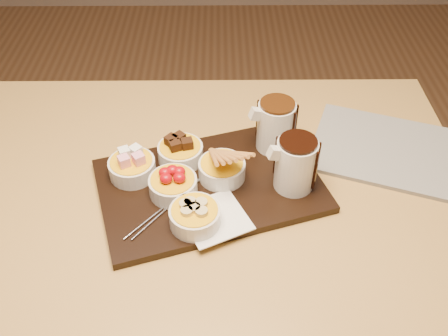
{
  "coord_description": "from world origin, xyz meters",
  "views": [
    {
      "loc": [
        0.05,
        -0.78,
        1.51
      ],
      "look_at": [
        0.06,
        -0.02,
        0.81
      ],
      "focal_mm": 40.0,
      "sensor_mm": 36.0,
      "label": 1
    }
  ],
  "objects_px": {
    "dining_table": "(198,212)",
    "serving_board": "(210,186)",
    "bowl_strawberries": "(173,186)",
    "pitcher_milk_chocolate": "(276,126)",
    "pitcher_dark_chocolate": "(295,165)",
    "newspaper": "(383,149)"
  },
  "relations": [
    {
      "from": "serving_board",
      "to": "bowl_strawberries",
      "type": "relative_size",
      "value": 4.6
    },
    {
      "from": "dining_table",
      "to": "serving_board",
      "type": "height_order",
      "value": "serving_board"
    },
    {
      "from": "dining_table",
      "to": "bowl_strawberries",
      "type": "xyz_separation_m",
      "value": [
        -0.05,
        -0.05,
        0.14
      ]
    },
    {
      "from": "pitcher_milk_chocolate",
      "to": "pitcher_dark_chocolate",
      "type": "bearing_deg",
      "value": -94.4
    },
    {
      "from": "serving_board",
      "to": "pitcher_milk_chocolate",
      "type": "bearing_deg",
      "value": 21.8
    },
    {
      "from": "serving_board",
      "to": "newspaper",
      "type": "bearing_deg",
      "value": -0.63
    },
    {
      "from": "dining_table",
      "to": "serving_board",
      "type": "relative_size",
      "value": 2.61
    },
    {
      "from": "bowl_strawberries",
      "to": "dining_table",
      "type": "bearing_deg",
      "value": 48.52
    },
    {
      "from": "dining_table",
      "to": "pitcher_dark_chocolate",
      "type": "xyz_separation_m",
      "value": [
        0.2,
        -0.03,
        0.17
      ]
    },
    {
      "from": "serving_board",
      "to": "bowl_strawberries",
      "type": "height_order",
      "value": "bowl_strawberries"
    },
    {
      "from": "bowl_strawberries",
      "to": "newspaper",
      "type": "height_order",
      "value": "bowl_strawberries"
    },
    {
      "from": "dining_table",
      "to": "serving_board",
      "type": "distance_m",
      "value": 0.11
    },
    {
      "from": "serving_board",
      "to": "bowl_strawberries",
      "type": "xyz_separation_m",
      "value": [
        -0.07,
        -0.03,
        0.03
      ]
    },
    {
      "from": "pitcher_milk_chocolate",
      "to": "dining_table",
      "type": "bearing_deg",
      "value": -168.6
    },
    {
      "from": "dining_table",
      "to": "serving_board",
      "type": "xyz_separation_m",
      "value": [
        0.03,
        -0.02,
        0.11
      ]
    },
    {
      "from": "bowl_strawberries",
      "to": "newspaper",
      "type": "distance_m",
      "value": 0.5
    },
    {
      "from": "bowl_strawberries",
      "to": "pitcher_dark_chocolate",
      "type": "distance_m",
      "value": 0.25
    },
    {
      "from": "dining_table",
      "to": "newspaper",
      "type": "relative_size",
      "value": 3.79
    },
    {
      "from": "pitcher_milk_chocolate",
      "to": "serving_board",
      "type": "bearing_deg",
      "value": -158.2
    },
    {
      "from": "dining_table",
      "to": "bowl_strawberries",
      "type": "bearing_deg",
      "value": -131.48
    },
    {
      "from": "dining_table",
      "to": "pitcher_dark_chocolate",
      "type": "height_order",
      "value": "pitcher_dark_chocolate"
    },
    {
      "from": "newspaper",
      "to": "dining_table",
      "type": "bearing_deg",
      "value": -146.83
    }
  ]
}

